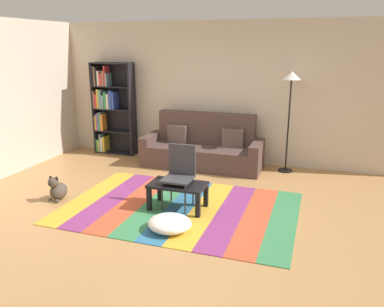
{
  "coord_description": "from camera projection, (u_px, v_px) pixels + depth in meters",
  "views": [
    {
      "loc": [
        1.81,
        -4.77,
        2.26
      ],
      "look_at": [
        0.01,
        0.61,
        0.65
      ],
      "focal_mm": 36.09,
      "sensor_mm": 36.0,
      "label": 1
    }
  ],
  "objects": [
    {
      "name": "standing_lamp",
      "position": [
        291.0,
        89.0,
        6.72
      ],
      "size": [
        0.32,
        0.32,
        1.81
      ],
      "color": "black",
      "rests_on": "ground_plane"
    },
    {
      "name": "left_wall",
      "position": [
        14.0,
        97.0,
        6.88
      ],
      "size": [
        0.1,
        5.5,
        2.7
      ],
      "primitive_type": "cube",
      "color": "beige",
      "rests_on": "ground_plane"
    },
    {
      "name": "folding_chair",
      "position": [
        180.0,
        171.0,
        5.46
      ],
      "size": [
        0.4,
        0.4,
        0.9
      ],
      "rotation": [
        0.0,
        0.0,
        -0.55
      ],
      "color": "#38383D",
      "rests_on": "ground_plane"
    },
    {
      "name": "rug",
      "position": [
        180.0,
        208.0,
        5.52
      ],
      "size": [
        3.26,
        2.22,
        0.01
      ],
      "color": "gold",
      "rests_on": "ground_plane"
    },
    {
      "name": "pouf",
      "position": [
        170.0,
        223.0,
        4.82
      ],
      "size": [
        0.56,
        0.52,
        0.19
      ],
      "primitive_type": "ellipsoid",
      "color": "white",
      "rests_on": "rug"
    },
    {
      "name": "bookshelf",
      "position": [
        109.0,
        107.0,
        8.09
      ],
      "size": [
        0.9,
        0.28,
        1.91
      ],
      "color": "black",
      "rests_on": "ground_plane"
    },
    {
      "name": "tv_remote",
      "position": [
        184.0,
        184.0,
        5.36
      ],
      "size": [
        0.12,
        0.15,
        0.02
      ],
      "primitive_type": "cube",
      "rotation": [
        0.0,
        0.0,
        -0.62
      ],
      "color": "black",
      "rests_on": "coffee_table"
    },
    {
      "name": "dog",
      "position": [
        58.0,
        190.0,
        5.78
      ],
      "size": [
        0.22,
        0.35,
        0.4
      ],
      "color": "#473D33",
      "rests_on": "ground_plane"
    },
    {
      "name": "ground_plane",
      "position": [
        178.0,
        208.0,
        5.53
      ],
      "size": [
        14.0,
        14.0,
        0.0
      ],
      "primitive_type": "plane",
      "color": "#B27F4C"
    },
    {
      "name": "couch",
      "position": [
        203.0,
        149.0,
        7.36
      ],
      "size": [
        2.26,
        0.8,
        1.0
      ],
      "color": "#4C3833",
      "rests_on": "ground_plane"
    },
    {
      "name": "coffee_table",
      "position": [
        178.0,
        188.0,
        5.42
      ],
      "size": [
        0.8,
        0.46,
        0.37
      ],
      "color": "black",
      "rests_on": "rug"
    },
    {
      "name": "back_wall",
      "position": [
        223.0,
        93.0,
        7.48
      ],
      "size": [
        6.8,
        0.1,
        2.7
      ],
      "primitive_type": "cube",
      "color": "beige",
      "rests_on": "ground_plane"
    }
  ]
}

